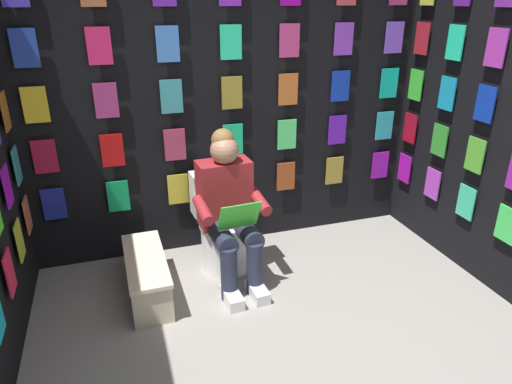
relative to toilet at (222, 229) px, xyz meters
The scene contains 5 objects.
display_wall_back 1.02m from the toilet, 115.53° to the right, with size 3.44×0.14×2.47m.
display_wall_left 2.21m from the toilet, 161.76° to the left, with size 0.14×2.01×2.47m.
toilet is the anchor object (origin of this frame).
person_reading 0.35m from the toilet, 93.05° to the left, with size 0.54×0.70×1.19m.
comic_longbox_near 0.71m from the toilet, 21.59° to the left, with size 0.29×0.83×0.32m.
Camera 1 is at (0.97, 1.63, 2.07)m, focal length 32.28 mm.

